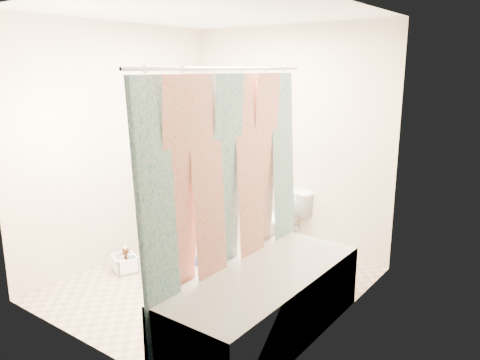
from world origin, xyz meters
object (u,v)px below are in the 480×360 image
Objects in this scene: bathtub at (265,302)px; toilet at (279,221)px; cleaning_caddy at (125,264)px; plumber at (205,179)px.

toilet is at bearing 118.20° from bathtub.
bathtub is 5.39× the size of cleaning_caddy.
plumber reaches higher than toilet.
bathtub is 1.63m from plumber.
cleaning_caddy is at bearing -100.01° from toilet.
toilet is (-0.81, 1.51, 0.07)m from bathtub.
cleaning_caddy is (-0.92, -1.38, -0.26)m from toilet.
cleaning_caddy is at bearing 176.02° from bathtub.
bathtub is at bearing 45.35° from plumber.
plumber is at bearing 147.33° from bathtub.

